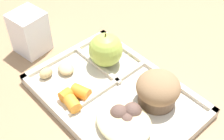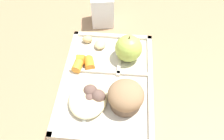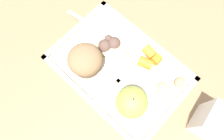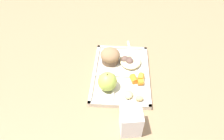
{
  "view_description": "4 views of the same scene",
  "coord_description": "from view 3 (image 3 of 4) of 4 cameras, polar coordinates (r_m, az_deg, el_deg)",
  "views": [
    {
      "loc": [
        0.31,
        -0.29,
        0.5
      ],
      "look_at": [
        -0.03,
        0.02,
        0.04
      ],
      "focal_mm": 50.0,
      "sensor_mm": 36.0,
      "label": 1
    },
    {
      "loc": [
        0.35,
        0.04,
        0.5
      ],
      "look_at": [
        -0.01,
        0.01,
        0.05
      ],
      "focal_mm": 36.41,
      "sensor_mm": 36.0,
      "label": 2
    },
    {
      "loc": [
        -0.1,
        0.14,
        0.52
      ],
      "look_at": [
        0.01,
        0.02,
        0.03
      ],
      "focal_mm": 32.89,
      "sensor_mm": 36.0,
      "label": 3
    },
    {
      "loc": [
        -0.59,
        0.0,
        0.64
      ],
      "look_at": [
        -0.01,
        0.04,
        0.04
      ],
      "focal_mm": 32.07,
      "sensor_mm": 36.0,
      "label": 4
    }
  ],
  "objects": [
    {
      "name": "ground",
      "position": [
        0.55,
        1.95,
        -0.03
      ],
      "size": [
        6.0,
        6.0,
        0.0
      ],
      "primitive_type": "plane",
      "color": "#997551"
    },
    {
      "name": "potato_chunk_large",
      "position": [
        0.53,
        14.32,
        -5.29
      ],
      "size": [
        0.05,
        0.04,
        0.02
      ],
      "primitive_type": "ellipsoid",
      "rotation": [
        0.0,
        0.0,
        2.97
      ],
      "color": "tan",
      "rests_on": "lunch_tray"
    },
    {
      "name": "carrot_slice_back",
      "position": [
        0.53,
        9.29,
        1.94
      ],
      "size": [
        0.04,
        0.04,
        0.03
      ],
      "primitive_type": "cylinder",
      "rotation": [
        0.0,
        1.57,
        0.31
      ],
      "color": "orange",
      "rests_on": "lunch_tray"
    },
    {
      "name": "carrot_slice_edge",
      "position": [
        0.54,
        12.2,
        2.92
      ],
      "size": [
        0.03,
        0.02,
        0.03
      ],
      "primitive_type": "cylinder",
      "rotation": [
        0.0,
        1.57,
        1.64
      ],
      "color": "orange",
      "rests_on": "lunch_tray"
    },
    {
      "name": "meatball_front",
      "position": [
        0.54,
        -1.98,
        6.68
      ],
      "size": [
        0.04,
        0.04,
        0.04
      ],
      "primitive_type": "sphere",
      "color": "brown",
      "rests_on": "lunch_tray"
    },
    {
      "name": "lunch_tray",
      "position": [
        0.54,
        2.05,
        0.14
      ],
      "size": [
        0.34,
        0.24,
        0.02
      ],
      "color": "beige",
      "rests_on": "ground"
    },
    {
      "name": "meatball_side",
      "position": [
        0.54,
        0.6,
        7.33
      ],
      "size": [
        0.04,
        0.04,
        0.04
      ],
      "primitive_type": "sphere",
      "color": "brown",
      "rests_on": "lunch_tray"
    },
    {
      "name": "meatball_back",
      "position": [
        0.55,
        -0.96,
        8.28
      ],
      "size": [
        0.03,
        0.03,
        0.03
      ],
      "primitive_type": "sphere",
      "color": "brown",
      "rests_on": "lunch_tray"
    },
    {
      "name": "egg_noodle_pile",
      "position": [
        0.55,
        -0.39,
        8.4
      ],
      "size": [
        0.11,
        0.09,
        0.03
      ],
      "primitive_type": "ellipsoid",
      "color": "beige",
      "rests_on": "lunch_tray"
    },
    {
      "name": "plastic_fork",
      "position": [
        0.59,
        -5.53,
        11.96
      ],
      "size": [
        0.15,
        0.03,
        0.0
      ],
      "color": "white",
      "rests_on": "lunch_tray"
    },
    {
      "name": "carrot_slice_near_corner",
      "position": [
        0.55,
        10.32,
        4.96
      ],
      "size": [
        0.03,
        0.03,
        0.03
      ],
      "primitive_type": "cylinder",
      "rotation": [
        0.0,
        1.57,
        6.12
      ],
      "color": "orange",
      "rests_on": "lunch_tray"
    },
    {
      "name": "bran_muffin",
      "position": [
        0.51,
        -7.44,
        2.66
      ],
      "size": [
        0.09,
        0.09,
        0.07
      ],
      "color": "brown",
      "rests_on": "lunch_tray"
    },
    {
      "name": "potato_chunk_corner",
      "position": [
        0.54,
        18.27,
        -3.21
      ],
      "size": [
        0.02,
        0.03,
        0.02
      ],
      "primitive_type": "ellipsoid",
      "rotation": [
        0.0,
        0.0,
        4.76
      ],
      "color": "tan",
      "rests_on": "lunch_tray"
    },
    {
      "name": "milk_carton",
      "position": [
        0.52,
        26.58,
        -13.11
      ],
      "size": [
        0.08,
        0.08,
        0.1
      ],
      "primitive_type": "cube",
      "rotation": [
        0.0,
        0.0,
        0.14
      ],
      "color": "white",
      "rests_on": "ground"
    },
    {
      "name": "green_apple",
      "position": [
        0.48,
        5.51,
        -8.91
      ],
      "size": [
        0.08,
        0.08,
        0.08
      ],
      "color": "#A8C14C",
      "rests_on": "lunch_tray"
    }
  ]
}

